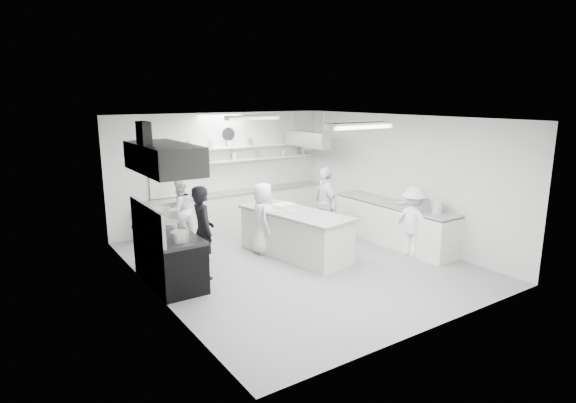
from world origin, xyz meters
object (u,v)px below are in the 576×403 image
back_counter (238,209)px  cook_back (180,210)px  stove (170,260)px  prep_island (295,235)px  cook_stove (203,232)px  right_counter (394,224)px

back_counter → cook_back: size_ratio=3.26×
cook_back → stove: bearing=55.1°
prep_island → cook_stove: bearing=171.6°
back_counter → stove: bearing=-136.0°
stove → cook_stove: size_ratio=1.00×
stove → back_counter: 4.03m
right_counter → prep_island: (-2.44, 0.57, 0.00)m
stove → cook_stove: 0.79m
stove → cook_back: size_ratio=1.17×
prep_island → cook_stove: (-2.17, -0.06, 0.43)m
right_counter → cook_stove: (-4.60, 0.51, 0.43)m
cook_stove → cook_back: 2.49m
stove → cook_stove: cook_stove is taller
back_counter → prep_island: bearing=-91.7°
stove → cook_stove: (0.65, -0.09, 0.45)m
back_counter → prep_island: prep_island is taller
prep_island → stove: bearing=169.4°
back_counter → cook_back: bearing=-165.7°
back_counter → cook_stove: cook_stove is taller
cook_stove → cook_back: size_ratio=1.17×
right_counter → cook_back: 5.08m
prep_island → cook_stove: size_ratio=1.42×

